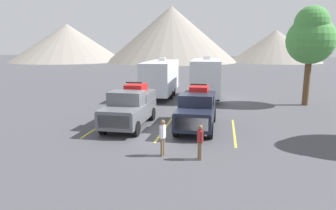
{
  "coord_description": "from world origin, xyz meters",
  "views": [
    {
      "loc": [
        3.24,
        -15.83,
        4.8
      ],
      "look_at": [
        0.0,
        1.83,
        1.2
      ],
      "focal_mm": 31.97,
      "sensor_mm": 36.0,
      "label": 1
    }
  ],
  "objects_px": {
    "camper_trailer_b": "(206,77)",
    "person_b": "(163,135)",
    "pickup_truck_b": "(197,108)",
    "pickup_truck_a": "(130,107)",
    "camper_trailer_a": "(160,77)",
    "person_a": "(200,140)"
  },
  "relations": [
    {
      "from": "pickup_truck_b",
      "to": "camper_trailer_a",
      "type": "height_order",
      "value": "camper_trailer_a"
    },
    {
      "from": "camper_trailer_b",
      "to": "person_b",
      "type": "xyz_separation_m",
      "value": [
        -1.02,
        -14.62,
        -1.07
      ]
    },
    {
      "from": "pickup_truck_a",
      "to": "person_b",
      "type": "distance_m",
      "value": 5.46
    },
    {
      "from": "pickup_truck_b",
      "to": "person_b",
      "type": "relative_size",
      "value": 3.23
    },
    {
      "from": "camper_trailer_a",
      "to": "camper_trailer_b",
      "type": "distance_m",
      "value": 4.27
    },
    {
      "from": "pickup_truck_a",
      "to": "camper_trailer_a",
      "type": "distance_m",
      "value": 10.4
    },
    {
      "from": "person_a",
      "to": "camper_trailer_a",
      "type": "bearing_deg",
      "value": 107.86
    },
    {
      "from": "pickup_truck_b",
      "to": "person_a",
      "type": "distance_m",
      "value": 5.11
    },
    {
      "from": "camper_trailer_a",
      "to": "person_a",
      "type": "xyz_separation_m",
      "value": [
        4.87,
        -15.13,
        -1.04
      ]
    },
    {
      "from": "camper_trailer_a",
      "to": "pickup_truck_a",
      "type": "bearing_deg",
      "value": -88.23
    },
    {
      "from": "person_a",
      "to": "person_b",
      "type": "bearing_deg",
      "value": 174.99
    },
    {
      "from": "pickup_truck_a",
      "to": "camper_trailer_b",
      "type": "bearing_deg",
      "value": 68.55
    },
    {
      "from": "camper_trailer_a",
      "to": "person_b",
      "type": "height_order",
      "value": "camper_trailer_a"
    },
    {
      "from": "pickup_truck_a",
      "to": "pickup_truck_b",
      "type": "height_order",
      "value": "pickup_truck_a"
    },
    {
      "from": "camper_trailer_b",
      "to": "person_b",
      "type": "bearing_deg",
      "value": -93.98
    },
    {
      "from": "pickup_truck_b",
      "to": "camper_trailer_b",
      "type": "height_order",
      "value": "camper_trailer_b"
    },
    {
      "from": "pickup_truck_a",
      "to": "person_b",
      "type": "xyz_separation_m",
      "value": [
        2.91,
        -4.62,
        -0.24
      ]
    },
    {
      "from": "pickup_truck_a",
      "to": "pickup_truck_b",
      "type": "xyz_separation_m",
      "value": [
        3.97,
        0.31,
        -0.03
      ]
    },
    {
      "from": "camper_trailer_a",
      "to": "person_b",
      "type": "relative_size",
      "value": 5.36
    },
    {
      "from": "pickup_truck_b",
      "to": "person_b",
      "type": "distance_m",
      "value": 5.04
    },
    {
      "from": "camper_trailer_b",
      "to": "pickup_truck_b",
      "type": "bearing_deg",
      "value": -89.73
    },
    {
      "from": "camper_trailer_b",
      "to": "person_a",
      "type": "height_order",
      "value": "camper_trailer_b"
    }
  ]
}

